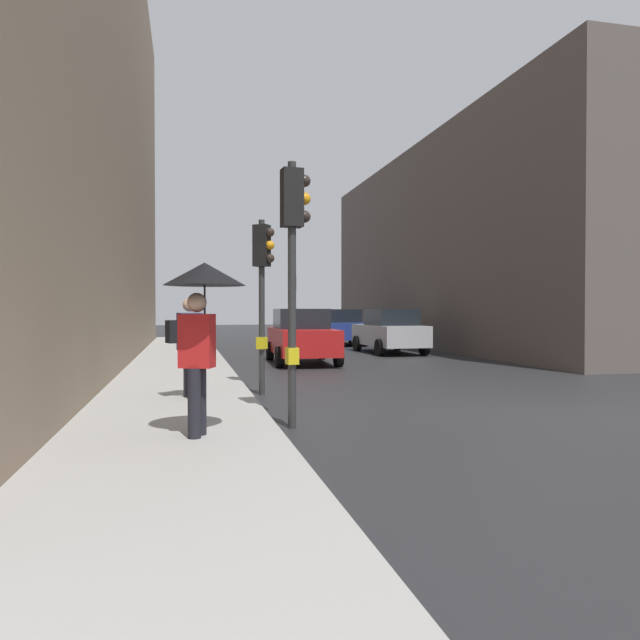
{
  "coord_description": "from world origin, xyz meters",
  "views": [
    {
      "loc": [
        -5.75,
        -8.72,
        1.72
      ],
      "look_at": [
        -1.85,
        8.11,
        1.42
      ],
      "focal_mm": 32.73,
      "sensor_mm": 36.0,
      "label": 1
    }
  ],
  "objects_px": {
    "traffic_light_near_right": "(263,274)",
    "traffic_light_near_left": "(294,245)",
    "car_silver_hatchback": "(390,331)",
    "pedestrian_with_umbrella": "(202,300)",
    "traffic_light_far_median": "(294,295)",
    "car_blue_van": "(340,327)",
    "pedestrian_with_grey_backpack": "(187,341)",
    "car_red_sedan": "(302,336)"
  },
  "relations": [
    {
      "from": "traffic_light_near_right",
      "to": "pedestrian_with_grey_backpack",
      "type": "height_order",
      "value": "traffic_light_near_right"
    },
    {
      "from": "traffic_light_far_median",
      "to": "pedestrian_with_umbrella",
      "type": "relative_size",
      "value": 1.75
    },
    {
      "from": "traffic_light_near_right",
      "to": "traffic_light_near_left",
      "type": "xyz_separation_m",
      "value": [
        0.0,
        -3.42,
        0.22
      ]
    },
    {
      "from": "traffic_light_near_right",
      "to": "pedestrian_with_grey_backpack",
      "type": "bearing_deg",
      "value": -142.06
    },
    {
      "from": "traffic_light_near_right",
      "to": "car_blue_van",
      "type": "distance_m",
      "value": 17.14
    },
    {
      "from": "pedestrian_with_grey_backpack",
      "to": "car_red_sedan",
      "type": "bearing_deg",
      "value": 65.3
    },
    {
      "from": "car_blue_van",
      "to": "car_red_sedan",
      "type": "height_order",
      "value": "same"
    },
    {
      "from": "traffic_light_near_right",
      "to": "pedestrian_with_umbrella",
      "type": "bearing_deg",
      "value": -106.54
    },
    {
      "from": "traffic_light_near_left",
      "to": "traffic_light_far_median",
      "type": "distance_m",
      "value": 23.86
    },
    {
      "from": "car_blue_van",
      "to": "pedestrian_with_grey_backpack",
      "type": "height_order",
      "value": "pedestrian_with_grey_backpack"
    },
    {
      "from": "car_blue_van",
      "to": "traffic_light_far_median",
      "type": "bearing_deg",
      "value": 111.5
    },
    {
      "from": "car_silver_hatchback",
      "to": "pedestrian_with_umbrella",
      "type": "bearing_deg",
      "value": -117.79
    },
    {
      "from": "traffic_light_near_left",
      "to": "car_silver_hatchback",
      "type": "xyz_separation_m",
      "value": [
        6.39,
        13.61,
        -1.78
      ]
    },
    {
      "from": "car_silver_hatchback",
      "to": "pedestrian_with_grey_backpack",
      "type": "xyz_separation_m",
      "value": [
        -7.9,
        -11.36,
        0.29
      ]
    },
    {
      "from": "car_red_sedan",
      "to": "pedestrian_with_umbrella",
      "type": "xyz_separation_m",
      "value": [
        -3.48,
        -11.24,
        0.96
      ]
    },
    {
      "from": "traffic_light_near_right",
      "to": "traffic_light_far_median",
      "type": "xyz_separation_m",
      "value": [
        4.34,
        20.04,
        0.14
      ]
    },
    {
      "from": "traffic_light_near_left",
      "to": "traffic_light_far_median",
      "type": "bearing_deg",
      "value": 79.53
    },
    {
      "from": "traffic_light_near_left",
      "to": "pedestrian_with_umbrella",
      "type": "height_order",
      "value": "traffic_light_near_left"
    },
    {
      "from": "car_silver_hatchback",
      "to": "traffic_light_near_left",
      "type": "bearing_deg",
      "value": -115.17
    },
    {
      "from": "traffic_light_near_left",
      "to": "traffic_light_far_median",
      "type": "height_order",
      "value": "traffic_light_near_left"
    },
    {
      "from": "car_silver_hatchback",
      "to": "pedestrian_with_grey_backpack",
      "type": "bearing_deg",
      "value": -124.81
    },
    {
      "from": "car_red_sedan",
      "to": "pedestrian_with_grey_backpack",
      "type": "xyz_separation_m",
      "value": [
        -3.65,
        -7.93,
        0.29
      ]
    },
    {
      "from": "traffic_light_near_right",
      "to": "car_silver_hatchback",
      "type": "relative_size",
      "value": 0.83
    },
    {
      "from": "traffic_light_far_median",
      "to": "car_blue_van",
      "type": "xyz_separation_m",
      "value": [
        1.59,
        -4.04,
        -1.7
      ]
    },
    {
      "from": "traffic_light_near_right",
      "to": "car_silver_hatchback",
      "type": "xyz_separation_m",
      "value": [
        6.4,
        10.19,
        -1.57
      ]
    },
    {
      "from": "traffic_light_near_right",
      "to": "car_silver_hatchback",
      "type": "height_order",
      "value": "traffic_light_near_right"
    },
    {
      "from": "traffic_light_far_median",
      "to": "pedestrian_with_grey_backpack",
      "type": "xyz_separation_m",
      "value": [
        -5.84,
        -21.21,
        -1.42
      ]
    },
    {
      "from": "traffic_light_near_right",
      "to": "pedestrian_with_grey_backpack",
      "type": "xyz_separation_m",
      "value": [
        -1.5,
        -1.17,
        -1.28
      ]
    },
    {
      "from": "traffic_light_near_left",
      "to": "traffic_light_far_median",
      "type": "xyz_separation_m",
      "value": [
        4.33,
        23.46,
        -0.08
      ]
    },
    {
      "from": "traffic_light_near_right",
      "to": "traffic_light_near_left",
      "type": "bearing_deg",
      "value": -89.94
    },
    {
      "from": "car_blue_van",
      "to": "car_silver_hatchback",
      "type": "distance_m",
      "value": 5.83
    },
    {
      "from": "traffic_light_near_right",
      "to": "pedestrian_with_grey_backpack",
      "type": "distance_m",
      "value": 2.29
    },
    {
      "from": "traffic_light_far_median",
      "to": "car_silver_hatchback",
      "type": "bearing_deg",
      "value": -78.19
    },
    {
      "from": "traffic_light_far_median",
      "to": "traffic_light_near_left",
      "type": "bearing_deg",
      "value": -100.47
    },
    {
      "from": "car_blue_van",
      "to": "traffic_light_near_right",
      "type": "bearing_deg",
      "value": -110.33
    },
    {
      "from": "traffic_light_near_right",
      "to": "pedestrian_with_umbrella",
      "type": "relative_size",
      "value": 1.65
    },
    {
      "from": "car_red_sedan",
      "to": "pedestrian_with_grey_backpack",
      "type": "relative_size",
      "value": 2.41
    },
    {
      "from": "traffic_light_near_right",
      "to": "traffic_light_near_left",
      "type": "distance_m",
      "value": 3.42
    },
    {
      "from": "traffic_light_near_left",
      "to": "car_silver_hatchback",
      "type": "relative_size",
      "value": 0.91
    },
    {
      "from": "car_blue_van",
      "to": "car_red_sedan",
      "type": "bearing_deg",
      "value": -112.26
    },
    {
      "from": "car_silver_hatchback",
      "to": "pedestrian_with_umbrella",
      "type": "height_order",
      "value": "pedestrian_with_umbrella"
    },
    {
      "from": "car_blue_van",
      "to": "car_silver_hatchback",
      "type": "bearing_deg",
      "value": -85.38
    }
  ]
}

